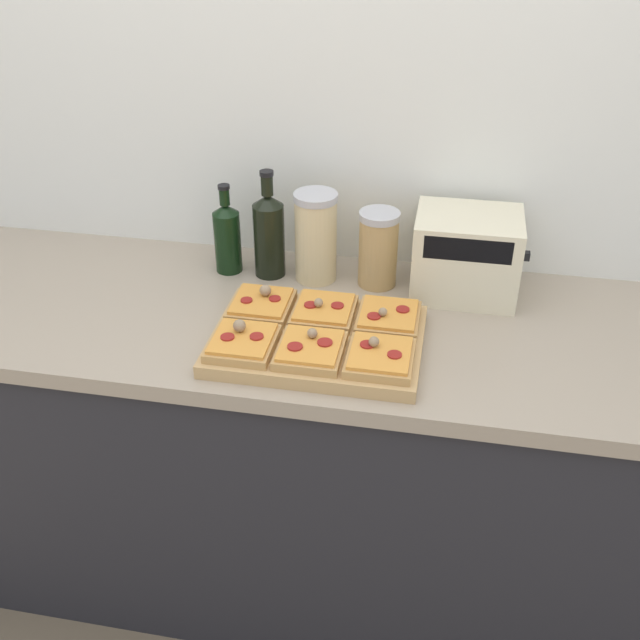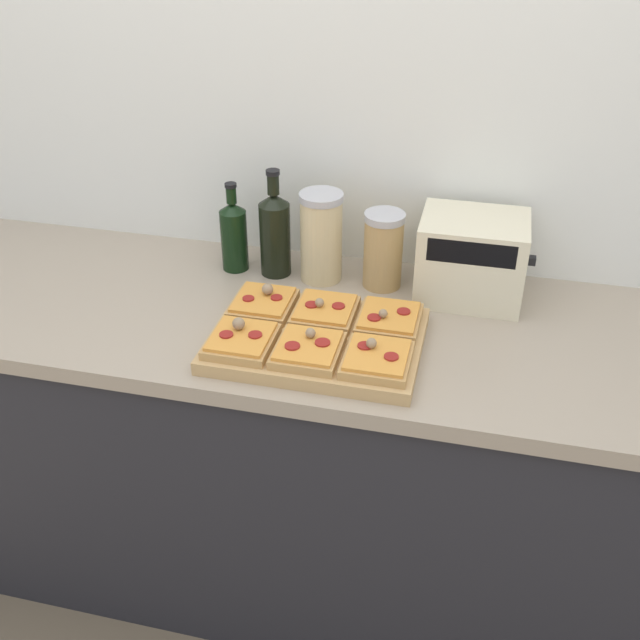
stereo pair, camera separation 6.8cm
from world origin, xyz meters
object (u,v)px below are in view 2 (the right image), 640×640
at_px(olive_oil_bottle, 234,234).
at_px(toaster_oven, 471,258).
at_px(cutting_board, 317,340).
at_px(grain_jar_tall, 323,237).
at_px(grain_jar_short, 383,250).
at_px(wine_bottle, 275,232).

height_order(olive_oil_bottle, toaster_oven, olive_oil_bottle).
bearing_deg(cutting_board, grain_jar_tall, 100.92).
bearing_deg(grain_jar_short, grain_jar_tall, 180.00).
distance_m(olive_oil_bottle, grain_jar_short, 0.40).
xyz_separation_m(olive_oil_bottle, grain_jar_short, (0.40, 0.00, 0.00)).
bearing_deg(toaster_oven, cutting_board, -135.17).
bearing_deg(toaster_oven, wine_bottle, 179.90).
bearing_deg(toaster_oven, grain_jar_tall, 179.87).
height_order(olive_oil_bottle, wine_bottle, wine_bottle).
height_order(cutting_board, toaster_oven, toaster_oven).
height_order(wine_bottle, toaster_oven, wine_bottle).
height_order(cutting_board, wine_bottle, wine_bottle).
distance_m(grain_jar_short, toaster_oven, 0.22).
relative_size(cutting_board, grain_jar_short, 2.35).
height_order(grain_jar_tall, toaster_oven, grain_jar_tall).
distance_m(olive_oil_bottle, toaster_oven, 0.61).
xyz_separation_m(olive_oil_bottle, toaster_oven, (0.61, -0.00, 0.01)).
xyz_separation_m(cutting_board, wine_bottle, (-0.19, 0.31, 0.10)).
xyz_separation_m(cutting_board, olive_oil_bottle, (-0.30, 0.31, 0.08)).
relative_size(cutting_board, wine_bottle, 1.64).
distance_m(cutting_board, wine_bottle, 0.38).
height_order(wine_bottle, grain_jar_tall, wine_bottle).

